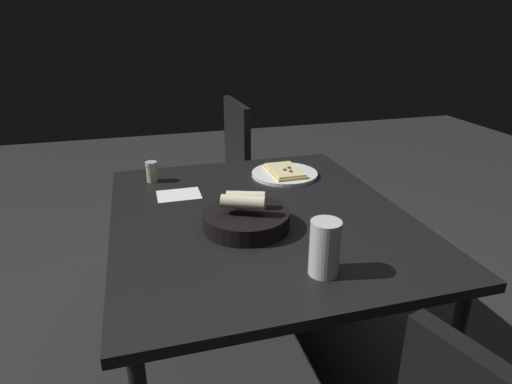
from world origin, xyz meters
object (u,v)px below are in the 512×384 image
object	(u,v)px
dining_table	(259,228)
bread_basket	(245,218)
beer_glass	(324,251)
pepper_shaker	(152,173)
chair_near	(218,173)
pizza_plate	(285,173)

from	to	relation	value
dining_table	bread_basket	world-z (taller)	bread_basket
beer_glass	dining_table	bearing A→B (deg)	-81.67
dining_table	pepper_shaker	xyz separation A→B (m)	(0.33, -0.41, 0.09)
pepper_shaker	chair_near	xyz separation A→B (m)	(-0.38, -0.59, -0.24)
dining_table	beer_glass	xyz separation A→B (m)	(-0.06, 0.40, 0.12)
pizza_plate	dining_table	bearing A→B (deg)	57.94
pepper_shaker	chair_near	distance (m)	0.74
pizza_plate	bread_basket	xyz separation A→B (m)	(0.28, 0.42, 0.02)
dining_table	pizza_plate	size ratio (longest dim) A/B	4.13
chair_near	dining_table	bearing A→B (deg)	87.54
dining_table	beer_glass	size ratio (longest dim) A/B	7.61
dining_table	bread_basket	bearing A→B (deg)	52.28
bread_basket	chair_near	bearing A→B (deg)	-95.99
bread_basket	chair_near	xyz separation A→B (m)	(-0.11, -1.09, -0.24)
bread_basket	pizza_plate	bearing A→B (deg)	-123.37
bread_basket	beer_glass	xyz separation A→B (m)	(-0.13, 0.31, 0.03)
dining_table	beer_glass	world-z (taller)	beer_glass
pizza_plate	beer_glass	world-z (taller)	beer_glass
pepper_shaker	chair_near	world-z (taller)	chair_near
pizza_plate	chair_near	distance (m)	0.72
chair_near	pizza_plate	bearing A→B (deg)	103.72
chair_near	bread_basket	bearing A→B (deg)	84.01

